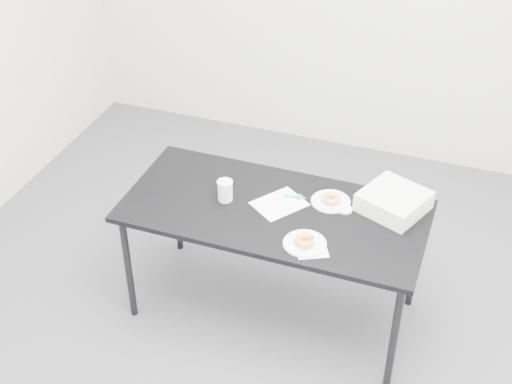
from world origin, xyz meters
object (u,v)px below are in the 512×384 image
(pen, at_px, (295,197))
(bakery_box, at_px, (394,201))
(plate_far, at_px, (331,201))
(scorecard, at_px, (279,204))
(donut_far, at_px, (331,198))
(coffee_cup, at_px, (225,190))
(table, at_px, (274,217))
(donut_near, at_px, (305,240))
(plate_near, at_px, (305,243))

(pen, xyz_separation_m, bakery_box, (0.51, 0.08, 0.04))
(plate_far, height_order, bakery_box, bakery_box)
(scorecard, height_order, bakery_box, bakery_box)
(donut_far, xyz_separation_m, coffee_cup, (-0.53, -0.17, 0.04))
(pen, relative_size, coffee_cup, 1.02)
(plate_far, bearing_deg, coffee_cup, -162.38)
(table, height_order, plate_far, plate_far)
(table, relative_size, plate_far, 7.57)
(donut_near, height_order, bakery_box, bakery_box)
(plate_far, xyz_separation_m, donut_far, (0.00, 0.00, 0.02))
(scorecard, height_order, plate_far, plate_far)
(plate_far, xyz_separation_m, bakery_box, (0.32, 0.05, 0.05))
(coffee_cup, bearing_deg, bakery_box, 14.31)
(scorecard, xyz_separation_m, donut_near, (0.22, -0.27, 0.02))
(coffee_cup, height_order, bakery_box, coffee_cup)
(pen, bearing_deg, scorecard, -134.60)
(donut_near, bearing_deg, bakery_box, 50.86)
(table, bearing_deg, pen, 61.15)
(bakery_box, bearing_deg, scorecard, -141.94)
(scorecard, height_order, plate_near, plate_near)
(donut_near, distance_m, donut_far, 0.38)
(donut_far, distance_m, bakery_box, 0.32)
(table, distance_m, donut_far, 0.31)
(donut_near, bearing_deg, scorecard, 128.95)
(table, height_order, bakery_box, bakery_box)
(table, relative_size, plate_near, 7.40)
(pen, relative_size, donut_far, 1.21)
(donut_far, relative_size, bakery_box, 0.33)
(coffee_cup, distance_m, bakery_box, 0.88)
(pen, bearing_deg, donut_far, 1.55)
(scorecard, bearing_deg, donut_far, 59.28)
(plate_far, height_order, coffee_cup, coffee_cup)
(donut_near, bearing_deg, coffee_cup, 157.00)
(donut_near, height_order, coffee_cup, coffee_cup)
(pen, bearing_deg, table, -126.58)
(table, distance_m, bakery_box, 0.63)
(pen, height_order, plate_near, pen)
(plate_near, relative_size, plate_far, 1.02)
(scorecard, relative_size, plate_near, 1.20)
(plate_near, distance_m, plate_far, 0.38)
(pen, bearing_deg, coffee_cup, -165.33)
(donut_near, relative_size, coffee_cup, 0.86)
(table, height_order, pen, pen)
(scorecard, distance_m, pen, 0.10)
(scorecard, bearing_deg, coffee_cup, -132.56)
(coffee_cup, bearing_deg, donut_near, -23.00)
(scorecard, xyz_separation_m, plate_near, (0.22, -0.27, 0.00))
(scorecard, distance_m, plate_near, 0.35)
(donut_near, xyz_separation_m, coffee_cup, (-0.50, 0.21, 0.03))
(scorecard, distance_m, donut_near, 0.35)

